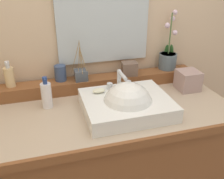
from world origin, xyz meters
TOP-DOWN VIEW (x-y plane):
  - wall_back at (0.00, 0.43)m, footprint 3.17×0.20m
  - vanity_cabinet at (0.00, -0.00)m, footprint 1.43×0.66m
  - back_ledge at (0.00, 0.25)m, footprint 1.35×0.12m
  - sink_basin at (0.11, -0.08)m, footprint 0.46×0.38m
  - soap_bar at (-0.01, 0.04)m, footprint 0.07×0.04m
  - potted_plant at (0.52, 0.28)m, footprint 0.12×0.12m
  - soap_dispenser at (-0.48, 0.27)m, footprint 0.06×0.06m
  - tumbler_cup at (-0.20, 0.27)m, footprint 0.07×0.07m
  - reed_diffuser at (-0.08, 0.24)m, footprint 0.10×0.11m
  - trinket_box at (0.23, 0.24)m, footprint 0.10×0.09m
  - lotion_bottle at (-0.29, 0.10)m, footprint 0.06×0.06m
  - tissue_box at (0.57, 0.09)m, footprint 0.13×0.13m
  - mirror at (0.09, 0.32)m, footprint 0.57×0.02m

SIDE VIEW (x-z plane):
  - vanity_cabinet at x=0.00m, z-range 0.00..0.88m
  - back_ledge at x=0.00m, z-range 0.88..0.95m
  - sink_basin at x=0.11m, z-range 0.77..1.06m
  - tissue_box at x=0.57m, z-range 0.88..1.00m
  - lotion_bottle at x=-0.29m, z-range 0.86..1.04m
  - soap_bar at x=-0.01m, z-range 0.96..0.98m
  - reed_diffuser at x=-0.08m, z-range 0.87..1.11m
  - trinket_box at x=0.23m, z-range 0.95..1.04m
  - tumbler_cup at x=-0.20m, z-range 0.95..1.05m
  - soap_dispenser at x=-0.48m, z-range 0.94..1.09m
  - potted_plant at x=0.52m, z-range 0.84..1.22m
  - wall_back at x=0.00m, z-range 0.00..2.46m
  - mirror at x=0.09m, z-range 1.03..1.63m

